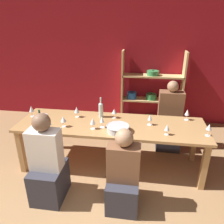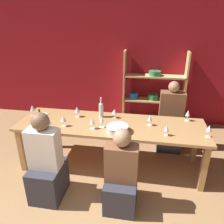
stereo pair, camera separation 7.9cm
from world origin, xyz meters
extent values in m
cube|color=maroon|center=(0.00, 3.83, 1.35)|extent=(8.80, 0.06, 2.70)
cube|color=tan|center=(0.05, 3.63, 0.81)|extent=(0.04, 0.30, 1.62)
cube|color=tan|center=(1.33, 3.63, 0.81)|extent=(0.04, 0.30, 1.62)
cube|color=tan|center=(0.69, 3.63, 0.02)|extent=(1.28, 0.30, 0.04)
cylinder|color=#338447|center=(0.26, 3.63, 0.09)|extent=(0.16, 0.16, 0.11)
sphere|color=black|center=(0.26, 3.63, 0.15)|extent=(0.02, 0.02, 0.02)
cylinder|color=#338447|center=(0.69, 3.63, 0.11)|extent=(0.19, 0.19, 0.14)
sphere|color=black|center=(0.69, 3.63, 0.19)|extent=(0.02, 0.02, 0.02)
cylinder|color=#E0561E|center=(1.12, 3.63, 0.08)|extent=(0.21, 0.21, 0.09)
sphere|color=black|center=(1.12, 3.63, 0.14)|extent=(0.02, 0.02, 0.02)
cube|color=tan|center=(0.69, 3.63, 0.56)|extent=(1.28, 0.30, 0.04)
cylinder|color=#235BAD|center=(0.26, 3.63, 0.65)|extent=(0.21, 0.21, 0.14)
sphere|color=black|center=(0.26, 3.63, 0.73)|extent=(0.02, 0.02, 0.02)
cylinder|color=#338447|center=(0.69, 3.63, 0.64)|extent=(0.23, 0.23, 0.12)
sphere|color=black|center=(0.69, 3.63, 0.71)|extent=(0.02, 0.02, 0.02)
cylinder|color=gold|center=(1.12, 3.63, 0.63)|extent=(0.23, 0.23, 0.10)
sphere|color=black|center=(1.12, 3.63, 0.69)|extent=(0.02, 0.02, 0.02)
cube|color=tan|center=(0.69, 3.63, 1.10)|extent=(1.28, 0.30, 0.04)
cylinder|color=#338447|center=(0.69, 3.63, 1.16)|extent=(0.25, 0.25, 0.10)
sphere|color=black|center=(0.69, 3.63, 1.22)|extent=(0.02, 0.02, 0.02)
cube|color=#AD7F4C|center=(0.05, 1.92, 0.74)|extent=(2.83, 0.84, 0.04)
cube|color=#AD7F4C|center=(-1.28, 1.58, 0.36)|extent=(0.08, 0.08, 0.72)
cube|color=#AD7F4C|center=(1.39, 1.58, 0.36)|extent=(0.08, 0.08, 0.72)
cube|color=#AD7F4C|center=(-1.28, 2.26, 0.36)|extent=(0.08, 0.08, 0.72)
cube|color=#AD7F4C|center=(1.39, 2.26, 0.36)|extent=(0.08, 0.08, 0.72)
cylinder|color=#B7BABC|center=(0.18, 1.69, 0.81)|extent=(0.31, 0.31, 0.09)
torus|color=#B7BABC|center=(0.18, 1.69, 0.85)|extent=(0.32, 0.32, 0.01)
cylinder|color=#19381E|center=(-0.91, 1.61, 0.86)|extent=(0.07, 0.07, 0.20)
cone|color=#19381E|center=(-0.91, 1.61, 0.97)|extent=(0.07, 0.07, 0.03)
cylinder|color=#19381E|center=(-0.91, 1.61, 1.02)|extent=(0.03, 0.03, 0.07)
cylinder|color=#B2C6C1|center=(-0.14, 2.14, 0.87)|extent=(0.07, 0.07, 0.22)
cone|color=#B2C6C1|center=(-0.14, 2.14, 1.00)|extent=(0.07, 0.07, 0.03)
cylinder|color=#B2C6C1|center=(-0.14, 2.14, 1.05)|extent=(0.03, 0.03, 0.08)
cylinder|color=white|center=(1.20, 2.22, 0.76)|extent=(0.07, 0.07, 0.00)
cylinder|color=white|center=(1.20, 2.22, 0.80)|extent=(0.01, 0.01, 0.08)
cone|color=white|center=(1.20, 2.22, 0.89)|extent=(0.07, 0.07, 0.09)
cylinder|color=white|center=(1.40, 1.74, 0.76)|extent=(0.07, 0.07, 0.00)
cylinder|color=white|center=(1.40, 1.74, 0.81)|extent=(0.01, 0.01, 0.09)
cone|color=white|center=(1.40, 1.74, 0.89)|extent=(0.07, 0.07, 0.08)
cylinder|color=maroon|center=(1.40, 1.74, 0.87)|extent=(0.04, 0.04, 0.03)
cylinder|color=white|center=(-0.18, 1.72, 0.76)|extent=(0.07, 0.07, 0.00)
cylinder|color=white|center=(-0.18, 1.72, 0.80)|extent=(0.01, 0.01, 0.07)
cone|color=white|center=(-0.18, 1.72, 0.88)|extent=(0.08, 0.08, 0.09)
cylinder|color=maroon|center=(-0.18, 1.72, 0.86)|extent=(0.04, 0.04, 0.03)
cylinder|color=white|center=(-0.06, 1.78, 0.76)|extent=(0.07, 0.07, 0.00)
cylinder|color=white|center=(-0.06, 1.78, 0.80)|extent=(0.01, 0.01, 0.08)
cone|color=white|center=(-0.06, 1.78, 0.89)|extent=(0.07, 0.07, 0.09)
cylinder|color=beige|center=(-0.06, 1.78, 0.87)|extent=(0.04, 0.04, 0.04)
cylinder|color=white|center=(-0.53, 2.08, 0.76)|extent=(0.06, 0.06, 0.00)
cylinder|color=white|center=(-0.53, 2.08, 0.80)|extent=(0.01, 0.01, 0.08)
cone|color=white|center=(-0.53, 2.08, 0.89)|extent=(0.08, 0.08, 0.09)
cylinder|color=maroon|center=(-0.53, 2.08, 0.86)|extent=(0.04, 0.04, 0.04)
cylinder|color=white|center=(0.07, 2.13, 0.76)|extent=(0.06, 0.06, 0.00)
cylinder|color=white|center=(0.07, 2.13, 0.80)|extent=(0.01, 0.01, 0.07)
cone|color=white|center=(0.07, 2.13, 0.88)|extent=(0.08, 0.08, 0.07)
cylinder|color=white|center=(-0.62, 1.72, 0.76)|extent=(0.06, 0.06, 0.00)
cylinder|color=white|center=(-0.62, 1.72, 0.80)|extent=(0.01, 0.01, 0.08)
cone|color=white|center=(-0.62, 1.72, 0.88)|extent=(0.08, 0.08, 0.08)
cylinder|color=white|center=(0.85, 1.69, 0.76)|extent=(0.06, 0.06, 0.00)
cylinder|color=white|center=(0.85, 1.69, 0.80)|extent=(0.01, 0.01, 0.06)
cone|color=white|center=(0.85, 1.69, 0.87)|extent=(0.07, 0.07, 0.09)
cylinder|color=maroon|center=(0.85, 1.69, 0.85)|extent=(0.04, 0.04, 0.04)
cylinder|color=white|center=(0.63, 1.96, 0.76)|extent=(0.07, 0.07, 0.00)
cylinder|color=white|center=(0.63, 1.96, 0.80)|extent=(0.01, 0.01, 0.08)
cone|color=white|center=(0.63, 1.96, 0.88)|extent=(0.07, 0.07, 0.08)
cylinder|color=maroon|center=(0.63, 1.96, 0.86)|extent=(0.04, 0.04, 0.03)
cylinder|color=white|center=(-0.78, 1.58, 0.76)|extent=(0.06, 0.06, 0.00)
cylinder|color=white|center=(-0.78, 1.58, 0.81)|extent=(0.01, 0.01, 0.09)
cone|color=white|center=(-0.78, 1.58, 0.89)|extent=(0.07, 0.07, 0.08)
cylinder|color=beige|center=(-0.78, 1.58, 0.87)|extent=(0.04, 0.04, 0.03)
cylinder|color=white|center=(-1.25, 1.99, 0.76)|extent=(0.07, 0.07, 0.00)
cylinder|color=white|center=(-1.25, 1.99, 0.81)|extent=(0.01, 0.01, 0.08)
cone|color=white|center=(-1.25, 1.99, 0.90)|extent=(0.08, 0.08, 0.09)
cylinder|color=maroon|center=(-1.25, 1.99, 0.87)|extent=(0.04, 0.04, 0.04)
cube|color=silver|center=(-1.11, 2.09, 0.76)|extent=(0.16, 0.11, 0.01)
cube|color=#2D2D38|center=(-0.65, 1.13, 0.24)|extent=(0.39, 0.49, 0.47)
cube|color=silver|center=(-0.65, 1.13, 0.74)|extent=(0.39, 0.22, 0.53)
sphere|color=brown|center=(-0.65, 1.13, 1.11)|extent=(0.22, 0.22, 0.22)
cube|color=#2D2D38|center=(1.00, 2.68, 0.24)|extent=(0.42, 0.53, 0.48)
cube|color=brown|center=(1.00, 2.68, 0.77)|extent=(0.42, 0.23, 0.59)
sphere|color=#9E7556|center=(1.00, 2.68, 1.16)|extent=(0.19, 0.19, 0.19)
cube|color=#2D2D38|center=(0.32, 1.13, 0.20)|extent=(0.39, 0.49, 0.41)
cube|color=brown|center=(0.32, 1.13, 0.64)|extent=(0.39, 0.21, 0.47)
sphere|color=#9E7556|center=(0.32, 1.13, 0.98)|extent=(0.21, 0.21, 0.21)
camera|label=1|loc=(0.49, -1.01, 2.23)|focal=35.00mm
camera|label=2|loc=(0.57, -1.00, 2.23)|focal=35.00mm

